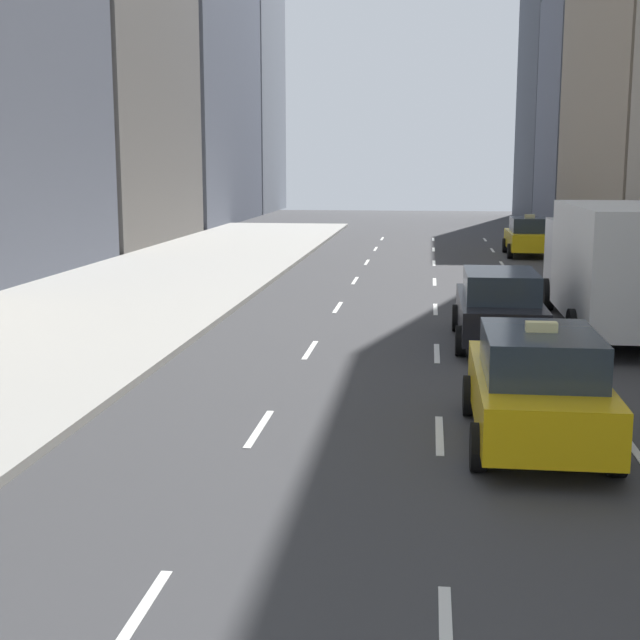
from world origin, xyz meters
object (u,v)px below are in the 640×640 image
at_px(sedan_black_near, 499,307).
at_px(box_truck, 611,263).
at_px(taxi_lead, 537,386).
at_px(taxi_second, 528,236).

height_order(sedan_black_near, box_truck, box_truck).
distance_m(taxi_lead, sedan_black_near, 7.45).
relative_size(taxi_lead, sedan_black_near, 0.94).
bearing_deg(box_truck, taxi_lead, -106.73).
distance_m(taxi_lead, taxi_second, 27.94).
bearing_deg(taxi_lead, taxi_second, 84.25).
xyz_separation_m(taxi_second, sedan_black_near, (-2.80, -20.35, -0.01)).
height_order(taxi_lead, box_truck, box_truck).
relative_size(taxi_second, box_truck, 0.52).
height_order(taxi_lead, taxi_second, same).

